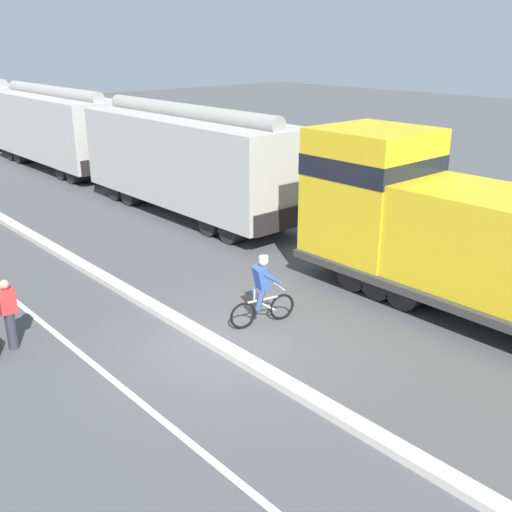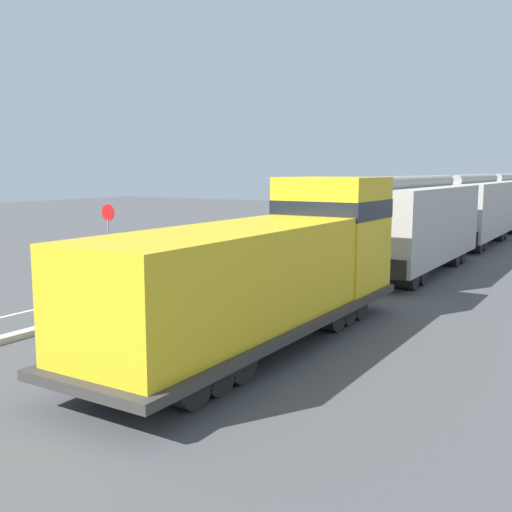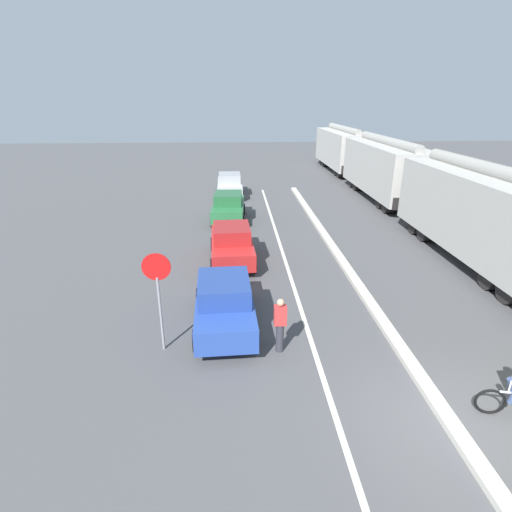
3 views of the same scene
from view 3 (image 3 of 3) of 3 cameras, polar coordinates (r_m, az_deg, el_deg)
ground_plane at (r=10.22m, az=26.02°, el=-21.07°), size 120.00×120.00×0.00m
median_curb at (r=14.70m, az=15.30°, el=-5.44°), size 0.36×36.00×0.16m
lane_stripe at (r=14.18m, az=5.96°, el=-6.13°), size 0.14×36.00×0.01m
hopper_car_lead at (r=19.14m, az=29.77°, el=5.15°), size 2.90×10.60×4.18m
hopper_car_middle at (r=29.33m, az=17.94°, el=11.77°), size 2.90×10.60×4.18m
hopper_car_trailing at (r=40.29m, az=12.17°, el=14.73°), size 2.90×10.60×4.18m
parked_car_blue at (r=12.25m, az=-4.53°, el=-6.50°), size 1.97×4.27×1.62m
parked_car_red at (r=17.05m, az=-3.48°, el=1.82°), size 1.98×4.27×1.62m
parked_car_green at (r=23.01m, az=-3.96°, el=7.06°), size 1.98×4.27×1.62m
parked_car_silver at (r=29.11m, az=-3.77°, el=10.15°), size 1.90×4.23×1.62m
stop_sign at (r=10.85m, az=-13.85°, el=-3.86°), size 0.76×0.08×2.88m
pedestrian_by_cars at (r=11.03m, az=3.46°, el=-9.73°), size 0.34×0.22×1.62m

